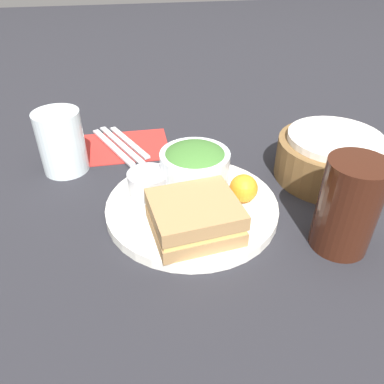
# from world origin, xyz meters

# --- Properties ---
(ground_plane) EXTENTS (4.00, 4.00, 0.00)m
(ground_plane) POSITION_xyz_m (0.00, 0.00, 0.00)
(ground_plane) COLOR #232328
(plate) EXTENTS (0.27, 0.27, 0.02)m
(plate) POSITION_xyz_m (0.00, 0.00, 0.01)
(plate) COLOR white
(plate) RESTS_ON ground_plane
(sandwich) EXTENTS (0.12, 0.13, 0.05)m
(sandwich) POSITION_xyz_m (0.07, -0.01, 0.04)
(sandwich) COLOR #A37A4C
(sandwich) RESTS_ON plate
(salad_bowl) EXTENTS (0.11, 0.11, 0.07)m
(salad_bowl) POSITION_xyz_m (-0.05, 0.01, 0.05)
(salad_bowl) COLOR white
(salad_bowl) RESTS_ON plate
(dressing_cup) EXTENTS (0.07, 0.07, 0.04)m
(dressing_cup) POSITION_xyz_m (-0.04, -0.06, 0.03)
(dressing_cup) COLOR #B7B7BC
(dressing_cup) RESTS_ON plate
(orange_wedge) EXTENTS (0.04, 0.04, 0.04)m
(orange_wedge) POSITION_xyz_m (0.01, 0.08, 0.04)
(orange_wedge) COLOR orange
(orange_wedge) RESTS_ON plate
(drink_glass) EXTENTS (0.08, 0.08, 0.13)m
(drink_glass) POSITION_xyz_m (0.11, 0.19, 0.07)
(drink_glass) COLOR #38190F
(drink_glass) RESTS_ON ground_plane
(bread_basket) EXTENTS (0.19, 0.19, 0.08)m
(bread_basket) POSITION_xyz_m (-0.05, 0.26, 0.04)
(bread_basket) COLOR brown
(bread_basket) RESTS_ON ground_plane
(napkin) EXTENTS (0.13, 0.19, 0.00)m
(napkin) POSITION_xyz_m (-0.23, -0.10, 0.00)
(napkin) COLOR #B22823
(napkin) RESTS_ON ground_plane
(fork) EXTENTS (0.17, 0.08, 0.01)m
(fork) POSITION_xyz_m (-0.23, -0.12, 0.01)
(fork) COLOR silver
(fork) RESTS_ON napkin
(knife) EXTENTS (0.17, 0.09, 0.01)m
(knife) POSITION_xyz_m (-0.23, -0.10, 0.01)
(knife) COLOR silver
(knife) RESTS_ON napkin
(spoon) EXTENTS (0.15, 0.08, 0.01)m
(spoon) POSITION_xyz_m (-0.24, -0.09, 0.01)
(spoon) COLOR silver
(spoon) RESTS_ON napkin
(water_glass) EXTENTS (0.08, 0.08, 0.11)m
(water_glass) POSITION_xyz_m (-0.17, -0.21, 0.06)
(water_glass) COLOR silver
(water_glass) RESTS_ON ground_plane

